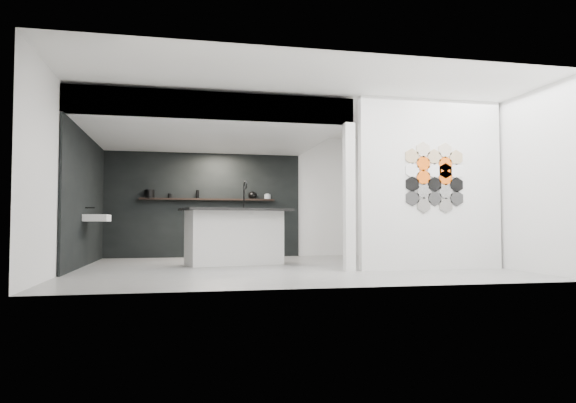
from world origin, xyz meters
The scene contains 17 objects.
floor centered at (0.00, 0.00, -0.01)m, with size 7.00×6.00×0.01m, color slate.
partition_panel centered at (2.23, -1.00, 1.40)m, with size 2.45×0.15×2.80m, color silver.
bay_clad_back centered at (-1.30, 2.97, 1.18)m, with size 4.40×0.04×2.35m, color black.
bay_clad_left centered at (-3.47, 1.00, 1.18)m, with size 0.04×4.00×2.35m, color black.
bulkhead centered at (-1.30, 1.00, 2.55)m, with size 4.40×4.00×0.40m, color silver.
corner_column centered at (0.82, -1.00, 1.18)m, with size 0.16×0.16×2.35m, color silver.
fascia_beam centered at (-1.30, -0.92, 2.55)m, with size 4.40×0.16×0.40m, color silver.
wall_basin centered at (-3.24, 0.80, 0.85)m, with size 0.40×0.60×0.12m, color silver.
display_shelf centered at (-1.20, 2.87, 1.30)m, with size 3.00×0.15×0.04m, color black.
kitchen_island centered at (-0.82, 0.68, 0.53)m, with size 2.09×1.29×1.57m.
stockpot centered at (-2.47, 2.87, 1.41)m, with size 0.22×0.22×0.18m, color black.
kettle centered at (-0.19, 2.87, 1.40)m, with size 0.20×0.20×0.17m, color black.
glass_bowl centered at (0.15, 2.87, 1.37)m, with size 0.14×0.14×0.10m, color gray.
glass_vase centered at (0.15, 2.87, 1.38)m, with size 0.09×0.09×0.12m, color gray.
bottle_dark centered at (-1.43, 2.87, 1.41)m, with size 0.07×0.07×0.18m, color black.
utensil_cup centered at (-2.04, 2.87, 1.37)m, with size 0.08×0.08×0.10m, color black.
hex_tile_cluster centered at (2.26, -1.09, 1.50)m, with size 1.04×0.02×1.16m.
Camera 1 is at (-1.78, -8.74, 0.74)m, focal length 32.00 mm.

